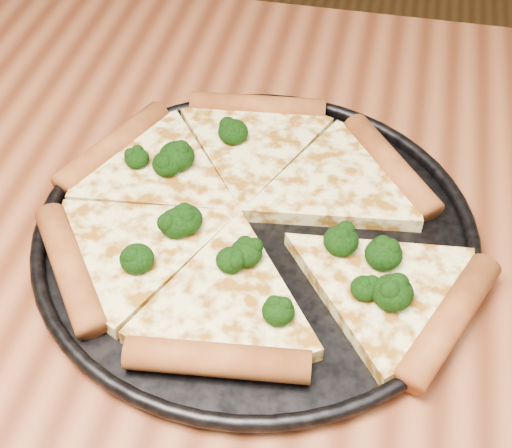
# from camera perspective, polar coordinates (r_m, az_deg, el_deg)

# --- Properties ---
(dining_table) EXTENTS (1.20, 0.90, 0.75)m
(dining_table) POSITION_cam_1_polar(r_m,az_deg,el_deg) (0.64, -5.76, -11.00)
(dining_table) COLOR brown
(dining_table) RESTS_ON ground
(pizza_pan) EXTENTS (0.36, 0.36, 0.02)m
(pizza_pan) POSITION_cam_1_polar(r_m,az_deg,el_deg) (0.60, -0.00, -0.55)
(pizza_pan) COLOR black
(pizza_pan) RESTS_ON dining_table
(pizza) EXTENTS (0.37, 0.32, 0.02)m
(pizza) POSITION_cam_1_polar(r_m,az_deg,el_deg) (0.60, -0.61, 0.60)
(pizza) COLOR #FFF59C
(pizza) RESTS_ON pizza_pan
(broccoli_florets) EXTENTS (0.25, 0.21, 0.02)m
(broccoli_florets) POSITION_cam_1_polar(r_m,az_deg,el_deg) (0.58, -0.73, 0.14)
(broccoli_florets) COLOR black
(broccoli_florets) RESTS_ON pizza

